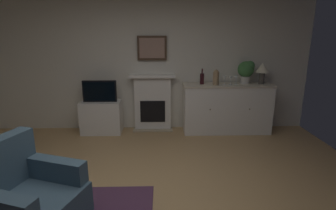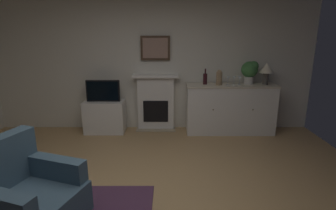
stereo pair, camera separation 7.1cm
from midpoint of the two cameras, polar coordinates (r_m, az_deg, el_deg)
The scene contains 14 objects.
wall_rear at distance 5.20m, azimuth -4.56°, elevation 10.64°, with size 6.21×0.06×2.91m, color silver.
fireplace_unit at distance 5.22m, azimuth -3.67°, elevation 0.55°, with size 0.87×0.30×1.10m.
framed_picture at distance 5.11m, azimuth -3.85°, elevation 12.06°, with size 0.55×0.04×0.45m.
sideboard_cabinet at distance 5.21m, azimuth 12.07°, elevation -0.68°, with size 1.67×0.49×0.94m.
table_lamp at distance 5.25m, azimuth 19.20°, elevation 7.26°, with size 0.26×0.26×0.40m.
wine_bottle at distance 5.02m, azimuth 6.87°, elevation 5.67°, with size 0.08×0.08×0.29m.
wine_glass_left at distance 5.02m, azimuth 11.65°, elevation 5.65°, with size 0.07×0.07×0.16m.
wine_glass_center at distance 5.04m, azimuth 12.90°, elevation 5.61°, with size 0.07×0.07×0.16m.
wine_glass_right at distance 5.10m, azimuth 14.01°, elevation 5.64°, with size 0.07×0.07×0.16m.
vase_decorative at distance 4.98m, azimuth 9.82°, elevation 5.87°, with size 0.11×0.11×0.28m.
tv_cabinet at distance 5.26m, azimuth -14.38°, elevation -2.50°, with size 0.75×0.42×0.62m.
tv_set at distance 5.11m, azimuth -14.80°, elevation 2.87°, with size 0.62×0.07×0.40m.
potted_plant_small at distance 5.20m, azimuth 16.04°, elevation 7.19°, with size 0.30×0.30×0.43m.
armchair at distance 2.93m, azimuth -28.94°, elevation -17.08°, with size 1.01×0.98×0.92m.
Camera 1 is at (0.24, -2.48, 1.85)m, focal length 28.49 mm.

